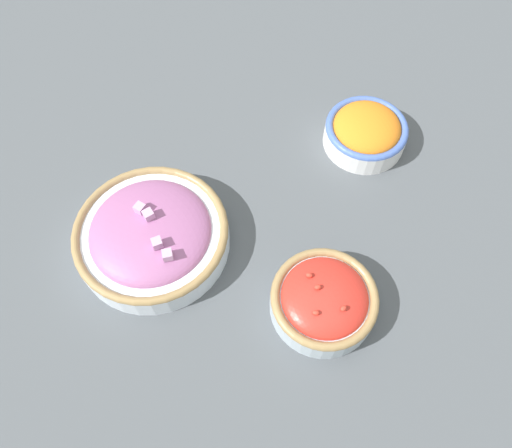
{
  "coord_description": "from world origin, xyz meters",
  "views": [
    {
      "loc": [
        -0.04,
        -0.34,
        0.65
      ],
      "look_at": [
        0.0,
        0.0,
        0.03
      ],
      "focal_mm": 35.0,
      "sensor_mm": 36.0,
      "label": 1
    }
  ],
  "objects": [
    {
      "name": "bowl_red_onion",
      "position": [
        -0.15,
        -0.0,
        0.03
      ],
      "size": [
        0.22,
        0.22,
        0.07
      ],
      "color": "silver",
      "rests_on": "ground_plane"
    },
    {
      "name": "ground_plane",
      "position": [
        0.0,
        0.0,
        0.0
      ],
      "size": [
        3.0,
        3.0,
        0.0
      ],
      "primitive_type": "plane",
      "color": "#4C5156"
    },
    {
      "name": "bowl_carrots",
      "position": [
        0.19,
        0.15,
        0.03
      ],
      "size": [
        0.13,
        0.13,
        0.06
      ],
      "color": "white",
      "rests_on": "ground_plane"
    },
    {
      "name": "bowl_cherry_tomatoes",
      "position": [
        0.08,
        -0.12,
        0.03
      ],
      "size": [
        0.14,
        0.14,
        0.06
      ],
      "color": "#B2C1CC",
      "rests_on": "ground_plane"
    }
  ]
}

